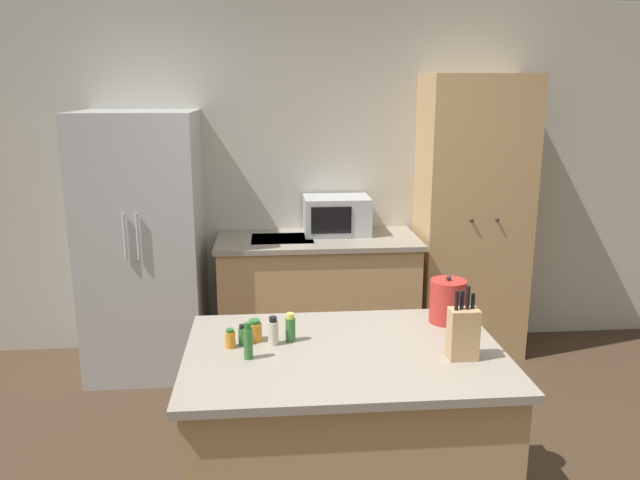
{
  "coord_description": "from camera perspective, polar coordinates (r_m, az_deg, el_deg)",
  "views": [
    {
      "loc": [
        -0.46,
        -2.37,
        1.98
      ],
      "look_at": [
        -0.13,
        1.4,
        1.05
      ],
      "focal_mm": 35.0,
      "sensor_mm": 36.0,
      "label": 1
    }
  ],
  "objects": [
    {
      "name": "refrigerator",
      "position": [
        4.51,
        -15.79,
        -0.39
      ],
      "size": [
        0.79,
        0.76,
        1.83
      ],
      "color": "#B7BABC",
      "rests_on": "ground_plane"
    },
    {
      "name": "pantry_cabinet",
      "position": [
        4.75,
        13.71,
        1.96
      ],
      "size": [
        0.76,
        0.54,
        2.07
      ],
      "color": "tan",
      "rests_on": "ground_plane"
    },
    {
      "name": "spice_bottle_amber_oil",
      "position": [
        2.74,
        -2.72,
        -8.05
      ],
      "size": [
        0.04,
        0.04,
        0.13
      ],
      "color": "#337033",
      "rests_on": "kitchen_island"
    },
    {
      "name": "wall_back",
      "position": [
        4.77,
        0.64,
        5.62
      ],
      "size": [
        7.2,
        0.06,
        2.6
      ],
      "color": "beige",
      "rests_on": "ground_plane"
    },
    {
      "name": "spice_bottle_pale_salt",
      "position": [
        2.73,
        -7.08,
        -8.65
      ],
      "size": [
        0.04,
        0.04,
        0.09
      ],
      "color": "#337033",
      "rests_on": "kitchen_island"
    },
    {
      "name": "spice_bottle_short_red",
      "position": [
        2.76,
        -5.99,
        -8.28
      ],
      "size": [
        0.06,
        0.06,
        0.1
      ],
      "color": "orange",
      "rests_on": "kitchen_island"
    },
    {
      "name": "back_counter",
      "position": [
        4.62,
        -0.23,
        -5.32
      ],
      "size": [
        1.45,
        0.67,
        0.92
      ],
      "color": "tan",
      "rests_on": "ground_plane"
    },
    {
      "name": "knife_block",
      "position": [
        2.62,
        12.95,
        -8.26
      ],
      "size": [
        0.12,
        0.08,
        0.31
      ],
      "color": "tan",
      "rests_on": "kitchen_island"
    },
    {
      "name": "kettle",
      "position": [
        3.0,
        11.59,
        -5.49
      ],
      "size": [
        0.17,
        0.17,
        0.23
      ],
      "color": "#B72D28",
      "rests_on": "kitchen_island"
    },
    {
      "name": "kitchen_island",
      "position": [
        2.89,
        2.16,
        -18.16
      ],
      "size": [
        1.34,
        0.93,
        0.9
      ],
      "color": "tan",
      "rests_on": "ground_plane"
    },
    {
      "name": "spice_bottle_green_herb",
      "position": [
        2.58,
        -6.58,
        -9.25
      ],
      "size": [
        0.04,
        0.04,
        0.16
      ],
      "color": "#337033",
      "rests_on": "kitchen_island"
    },
    {
      "name": "spice_bottle_orange_cap",
      "position": [
        2.71,
        -8.21,
        -8.93
      ],
      "size": [
        0.04,
        0.04,
        0.08
      ],
      "color": "orange",
      "rests_on": "kitchen_island"
    },
    {
      "name": "spice_bottle_tall_dark",
      "position": [
        2.71,
        -4.3,
        -8.35
      ],
      "size": [
        0.04,
        0.04,
        0.13
      ],
      "color": "beige",
      "rests_on": "kitchen_island"
    },
    {
      "name": "microwave",
      "position": [
        4.59,
        1.52,
        2.28
      ],
      "size": [
        0.48,
        0.35,
        0.27
      ],
      "color": "#B2B5B7",
      "rests_on": "back_counter"
    }
  ]
}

